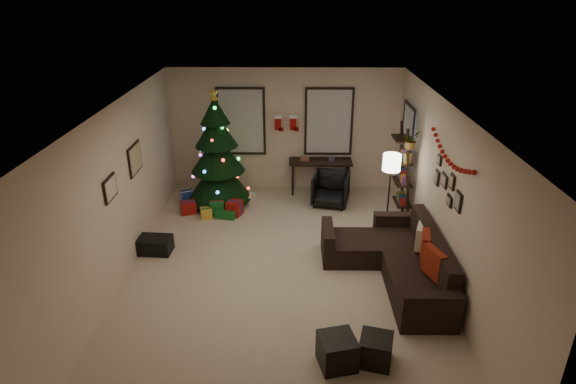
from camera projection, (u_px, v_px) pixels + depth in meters
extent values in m
plane|color=#C2AC92|center=(281.00, 271.00, 7.82)|extent=(7.00, 7.00, 0.00)
plane|color=white|center=(280.00, 109.00, 6.72)|extent=(7.00, 7.00, 0.00)
plane|color=beige|center=(285.00, 130.00, 10.47)|extent=(5.00, 0.00, 5.00)
plane|color=beige|center=(271.00, 365.00, 4.07)|extent=(5.00, 0.00, 5.00)
plane|color=beige|center=(118.00, 195.00, 7.30)|extent=(0.00, 7.00, 7.00)
plane|color=beige|center=(445.00, 197.00, 7.25)|extent=(0.00, 7.00, 7.00)
cube|color=#728CB2|center=(241.00, 121.00, 10.37)|extent=(0.94, 0.02, 1.35)
cube|color=beige|center=(241.00, 121.00, 10.37)|extent=(0.94, 0.03, 1.35)
cube|color=#728CB2|center=(329.00, 122.00, 10.35)|extent=(0.94, 0.02, 1.35)
cube|color=beige|center=(329.00, 122.00, 10.35)|extent=(0.94, 0.03, 1.35)
cube|color=#728CB2|center=(408.00, 137.00, 9.51)|extent=(0.05, 0.27, 1.17)
cube|color=beige|center=(408.00, 137.00, 9.51)|extent=(0.05, 0.45, 1.17)
cylinder|color=black|center=(220.00, 197.00, 10.15)|extent=(0.10, 0.10, 0.30)
cone|color=black|center=(219.00, 177.00, 9.97)|extent=(1.34, 1.34, 0.93)
cone|color=black|center=(217.00, 153.00, 9.75)|extent=(1.10, 1.10, 0.79)
cone|color=black|center=(216.00, 130.00, 9.55)|extent=(0.87, 0.87, 0.69)
cone|color=black|center=(215.00, 110.00, 9.39)|extent=(0.59, 0.59, 0.54)
cylinder|color=maroon|center=(220.00, 202.00, 10.20)|extent=(1.08, 1.08, 0.04)
cube|color=navy|center=(234.00, 203.00, 9.93)|extent=(0.35, 0.28, 0.22)
cube|color=#14591E|center=(217.00, 208.00, 9.65)|extent=(0.28, 0.25, 0.30)
cube|color=silver|center=(247.00, 198.00, 10.21)|extent=(0.25, 0.30, 0.18)
cube|color=maroon|center=(188.00, 208.00, 9.71)|extent=(0.30, 0.22, 0.25)
cube|color=gold|center=(206.00, 213.00, 9.53)|extent=(0.22, 0.22, 0.20)
cube|color=navy|center=(188.00, 198.00, 10.12)|extent=(0.26, 0.26, 0.28)
cube|color=#14591E|center=(227.00, 213.00, 9.58)|extent=(0.40, 0.30, 0.15)
cube|color=silver|center=(229.00, 202.00, 10.07)|extent=(0.31, 0.31, 0.15)
cube|color=maroon|center=(235.00, 208.00, 9.63)|extent=(0.27, 0.28, 0.30)
cube|color=black|center=(410.00, 270.00, 7.50)|extent=(0.81, 2.15, 0.38)
cube|color=black|center=(433.00, 247.00, 7.32)|extent=(0.20, 2.15, 0.46)
cube|color=black|center=(430.00, 312.00, 6.38)|extent=(0.81, 0.20, 0.59)
cube|color=black|center=(396.00, 229.00, 8.53)|extent=(0.81, 0.20, 0.59)
cube|color=black|center=(355.00, 248.00, 8.12)|extent=(0.76, 0.81, 0.38)
cube|color=black|center=(328.00, 242.00, 8.08)|extent=(0.18, 0.81, 0.59)
cube|color=maroon|center=(434.00, 263.00, 6.85)|extent=(0.25, 0.45, 0.43)
cube|color=maroon|center=(425.00, 246.00, 7.30)|extent=(0.20, 0.43, 0.42)
cube|color=beige|center=(420.00, 236.00, 7.60)|extent=(0.23, 0.39, 0.38)
cube|color=black|center=(337.00, 351.00, 5.84)|extent=(0.52, 0.52, 0.41)
cube|color=black|center=(376.00, 350.00, 5.89)|extent=(0.48, 0.48, 0.37)
cube|color=black|center=(320.00, 162.00, 10.46)|extent=(1.38, 0.49, 0.05)
cylinder|color=black|center=(293.00, 181.00, 10.44)|extent=(0.05, 0.05, 0.69)
cylinder|color=black|center=(293.00, 174.00, 10.80)|extent=(0.05, 0.05, 0.69)
cylinder|color=black|center=(348.00, 181.00, 10.43)|extent=(0.05, 0.05, 0.69)
cylinder|color=black|center=(346.00, 174.00, 10.79)|extent=(0.05, 0.05, 0.69)
imported|color=black|center=(331.00, 189.00, 10.02)|extent=(0.79, 0.75, 0.69)
cube|color=black|center=(408.00, 179.00, 8.88)|extent=(0.05, 0.05, 1.94)
cube|color=black|center=(402.00, 169.00, 9.35)|extent=(0.05, 0.05, 1.94)
cube|color=black|center=(400.00, 202.00, 9.36)|extent=(0.30, 0.54, 0.03)
cube|color=black|center=(402.00, 182.00, 9.18)|extent=(0.30, 0.54, 0.03)
cube|color=black|center=(405.00, 161.00, 9.00)|extent=(0.30, 0.54, 0.03)
cube|color=black|center=(407.00, 139.00, 8.83)|extent=(0.30, 0.54, 0.03)
imported|color=#4C4C4C|center=(411.00, 137.00, 8.56)|extent=(0.52, 0.51, 0.43)
cylinder|color=black|center=(385.00, 229.00, 9.09)|extent=(0.27, 0.27, 0.03)
cylinder|color=black|center=(388.00, 198.00, 8.83)|extent=(0.03, 0.03, 1.28)
cylinder|color=white|center=(392.00, 162.00, 8.54)|extent=(0.32, 0.32, 0.30)
cube|color=black|center=(135.00, 159.00, 8.02)|extent=(0.04, 0.60, 0.50)
cube|color=tan|center=(135.00, 159.00, 8.02)|extent=(0.01, 0.54, 0.45)
cube|color=black|center=(110.00, 188.00, 6.94)|extent=(0.04, 0.45, 0.35)
cube|color=beige|center=(110.00, 188.00, 6.94)|extent=(0.01, 0.41, 0.31)
cube|color=black|center=(458.00, 202.00, 6.62)|extent=(0.03, 0.22, 0.28)
cube|color=black|center=(452.00, 182.00, 6.87)|extent=(0.03, 0.18, 0.22)
cube|color=black|center=(449.00, 201.00, 7.00)|extent=(0.03, 0.20, 0.16)
cube|color=black|center=(444.00, 180.00, 7.24)|extent=(0.03, 0.26, 0.20)
cube|color=black|center=(437.00, 178.00, 7.60)|extent=(0.03, 0.18, 0.24)
cube|color=black|center=(439.00, 160.00, 7.48)|extent=(0.03, 0.16, 0.16)
cube|color=#990F0C|center=(278.00, 123.00, 10.29)|extent=(0.14, 0.04, 0.30)
cube|color=white|center=(278.00, 117.00, 10.23)|extent=(0.16, 0.05, 0.08)
cube|color=#990F0C|center=(281.00, 129.00, 10.34)|extent=(0.10, 0.04, 0.08)
cube|color=#990F0C|center=(293.00, 123.00, 10.24)|extent=(0.14, 0.04, 0.30)
cube|color=white|center=(293.00, 116.00, 10.18)|extent=(0.16, 0.05, 0.08)
cube|color=#990F0C|center=(296.00, 129.00, 10.29)|extent=(0.10, 0.04, 0.08)
cube|color=black|center=(155.00, 245.00, 8.31)|extent=(0.59, 0.41, 0.28)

